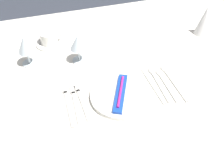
{
  "coord_description": "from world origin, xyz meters",
  "views": [
    {
      "loc": [
        -0.27,
        -0.91,
        1.55
      ],
      "look_at": [
        -0.03,
        -0.08,
        0.76
      ],
      "focal_mm": 43.11,
      "sensor_mm": 36.0,
      "label": 1
    }
  ],
  "objects_px": {
    "dinner_knife": "(154,86)",
    "napkin_folded": "(204,20)",
    "wine_glass_centre": "(78,44)",
    "coffee_cup_left": "(49,37)",
    "fork_inner": "(75,103)",
    "spoon_tea": "(171,79)",
    "toothbrush_package": "(120,93)",
    "wine_glass_left": "(25,46)",
    "dinner_plate": "(120,96)",
    "fork_outer": "(81,100)",
    "spoon_soup": "(157,80)",
    "spoon_dessert": "(164,81)",
    "fork_salad": "(68,103)"
  },
  "relations": [
    {
      "from": "toothbrush_package",
      "to": "wine_glass_left",
      "type": "height_order",
      "value": "wine_glass_left"
    },
    {
      "from": "dinner_plate",
      "to": "wine_glass_left",
      "type": "height_order",
      "value": "wine_glass_left"
    },
    {
      "from": "dinner_plate",
      "to": "fork_inner",
      "type": "bearing_deg",
      "value": 173.68
    },
    {
      "from": "spoon_dessert",
      "to": "spoon_tea",
      "type": "height_order",
      "value": "same"
    },
    {
      "from": "dinner_knife",
      "to": "napkin_folded",
      "type": "xyz_separation_m",
      "value": [
        0.4,
        0.3,
        0.08
      ]
    },
    {
      "from": "toothbrush_package",
      "to": "fork_inner",
      "type": "bearing_deg",
      "value": 173.68
    },
    {
      "from": "fork_inner",
      "to": "spoon_tea",
      "type": "relative_size",
      "value": 0.88
    },
    {
      "from": "dinner_plate",
      "to": "fork_outer",
      "type": "distance_m",
      "value": 0.16
    },
    {
      "from": "toothbrush_package",
      "to": "fork_salad",
      "type": "height_order",
      "value": "toothbrush_package"
    },
    {
      "from": "spoon_soup",
      "to": "spoon_dessert",
      "type": "relative_size",
      "value": 1.07
    },
    {
      "from": "coffee_cup_left",
      "to": "wine_glass_left",
      "type": "xyz_separation_m",
      "value": [
        -0.11,
        -0.13,
        0.06
      ]
    },
    {
      "from": "spoon_tea",
      "to": "spoon_dessert",
      "type": "bearing_deg",
      "value": -170.38
    },
    {
      "from": "dinner_knife",
      "to": "wine_glass_centre",
      "type": "relative_size",
      "value": 1.59
    },
    {
      "from": "toothbrush_package",
      "to": "spoon_dessert",
      "type": "distance_m",
      "value": 0.21
    },
    {
      "from": "dinner_plate",
      "to": "fork_outer",
      "type": "height_order",
      "value": "dinner_plate"
    },
    {
      "from": "toothbrush_package",
      "to": "wine_glass_left",
      "type": "distance_m",
      "value": 0.47
    },
    {
      "from": "fork_inner",
      "to": "dinner_knife",
      "type": "height_order",
      "value": "same"
    },
    {
      "from": "coffee_cup_left",
      "to": "toothbrush_package",
      "type": "bearing_deg",
      "value": -62.93
    },
    {
      "from": "fork_inner",
      "to": "dinner_knife",
      "type": "bearing_deg",
      "value": -0.31
    },
    {
      "from": "fork_outer",
      "to": "napkin_folded",
      "type": "xyz_separation_m",
      "value": [
        0.71,
        0.29,
        0.08
      ]
    },
    {
      "from": "toothbrush_package",
      "to": "wine_glass_left",
      "type": "relative_size",
      "value": 1.37
    },
    {
      "from": "coffee_cup_left",
      "to": "napkin_folded",
      "type": "distance_m",
      "value": 0.8
    },
    {
      "from": "spoon_tea",
      "to": "coffee_cup_left",
      "type": "height_order",
      "value": "coffee_cup_left"
    },
    {
      "from": "wine_glass_centre",
      "to": "napkin_folded",
      "type": "relative_size",
      "value": 0.87
    },
    {
      "from": "toothbrush_package",
      "to": "wine_glass_left",
      "type": "bearing_deg",
      "value": 136.7
    },
    {
      "from": "toothbrush_package",
      "to": "napkin_folded",
      "type": "height_order",
      "value": "napkin_folded"
    },
    {
      "from": "toothbrush_package",
      "to": "spoon_soup",
      "type": "bearing_deg",
      "value": 15.19
    },
    {
      "from": "dinner_plate",
      "to": "fork_outer",
      "type": "xyz_separation_m",
      "value": [
        -0.16,
        0.03,
        -0.01
      ]
    },
    {
      "from": "fork_inner",
      "to": "fork_salad",
      "type": "xyz_separation_m",
      "value": [
        -0.03,
        0.0,
        -0.0
      ]
    },
    {
      "from": "wine_glass_centre",
      "to": "napkin_folded",
      "type": "distance_m",
      "value": 0.67
    },
    {
      "from": "coffee_cup_left",
      "to": "wine_glass_centre",
      "type": "xyz_separation_m",
      "value": [
        0.12,
        -0.17,
        0.06
      ]
    },
    {
      "from": "coffee_cup_left",
      "to": "fork_outer",
      "type": "bearing_deg",
      "value": -80.07
    },
    {
      "from": "dinner_knife",
      "to": "napkin_folded",
      "type": "bearing_deg",
      "value": 36.72
    },
    {
      "from": "fork_outer",
      "to": "wine_glass_centre",
      "type": "relative_size",
      "value": 1.45
    },
    {
      "from": "spoon_soup",
      "to": "napkin_folded",
      "type": "distance_m",
      "value": 0.47
    },
    {
      "from": "toothbrush_package",
      "to": "coffee_cup_left",
      "type": "distance_m",
      "value": 0.51
    },
    {
      "from": "toothbrush_package",
      "to": "napkin_folded",
      "type": "bearing_deg",
      "value": 29.74
    },
    {
      "from": "wine_glass_centre",
      "to": "toothbrush_package",
      "type": "bearing_deg",
      "value": -67.79
    },
    {
      "from": "spoon_soup",
      "to": "wine_glass_centre",
      "type": "xyz_separation_m",
      "value": [
        -0.29,
        0.23,
        0.1
      ]
    },
    {
      "from": "spoon_tea",
      "to": "coffee_cup_left",
      "type": "relative_size",
      "value": 2.2
    },
    {
      "from": "fork_salad",
      "to": "wine_glass_left",
      "type": "bearing_deg",
      "value": 113.42
    },
    {
      "from": "wine_glass_left",
      "to": "napkin_folded",
      "type": "relative_size",
      "value": 0.93
    },
    {
      "from": "dinner_plate",
      "to": "fork_salad",
      "type": "bearing_deg",
      "value": 173.43
    },
    {
      "from": "fork_salad",
      "to": "spoon_dessert",
      "type": "height_order",
      "value": "spoon_dessert"
    },
    {
      "from": "fork_salad",
      "to": "spoon_dessert",
      "type": "xyz_separation_m",
      "value": [
        0.42,
        0.01,
        0.0
      ]
    },
    {
      "from": "toothbrush_package",
      "to": "fork_salad",
      "type": "relative_size",
      "value": 0.93
    },
    {
      "from": "fork_outer",
      "to": "coffee_cup_left",
      "type": "relative_size",
      "value": 1.92
    },
    {
      "from": "toothbrush_package",
      "to": "fork_salad",
      "type": "distance_m",
      "value": 0.21
    },
    {
      "from": "fork_salad",
      "to": "dinner_knife",
      "type": "relative_size",
      "value": 0.99
    },
    {
      "from": "dinner_plate",
      "to": "napkin_folded",
      "type": "height_order",
      "value": "napkin_folded"
    }
  ]
}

